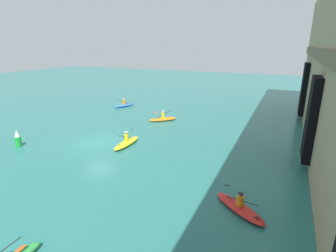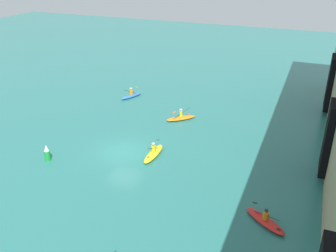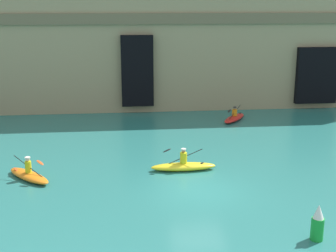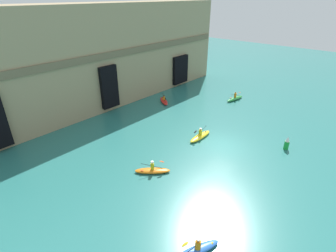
{
  "view_description": "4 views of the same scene",
  "coord_description": "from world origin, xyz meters",
  "px_view_note": "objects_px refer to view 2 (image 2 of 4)",
  "views": [
    {
      "loc": [
        15.91,
        13.69,
        7.66
      ],
      "look_at": [
        -1.58,
        5.66,
        1.66
      ],
      "focal_mm": 28.0,
      "sensor_mm": 36.0,
      "label": 1
    },
    {
      "loc": [
        23.69,
        13.62,
        15.12
      ],
      "look_at": [
        -1.26,
        3.5,
        2.43
      ],
      "focal_mm": 40.0,
      "sensor_mm": 36.0,
      "label": 2
    },
    {
      "loc": [
        -3.4,
        -19.36,
        8.29
      ],
      "look_at": [
        -0.67,
        6.86,
        1.19
      ],
      "focal_mm": 50.0,
      "sensor_mm": 36.0,
      "label": 3
    },
    {
      "loc": [
        -20.44,
        -10.75,
        13.54
      ],
      "look_at": [
        -2.01,
        5.62,
        1.04
      ],
      "focal_mm": 28.0,
      "sensor_mm": 36.0,
      "label": 4
    }
  ],
  "objects_px": {
    "kayak_blue": "(131,95)",
    "kayak_orange": "(181,118)",
    "kayak_yellow": "(154,153)",
    "marker_buoy": "(47,153)",
    "kayak_red": "(265,220)"
  },
  "relations": [
    {
      "from": "kayak_yellow",
      "to": "marker_buoy",
      "type": "xyz_separation_m",
      "value": [
        3.78,
        -7.5,
        0.39
      ]
    },
    {
      "from": "kayak_blue",
      "to": "marker_buoy",
      "type": "bearing_deg",
      "value": 23.42
    },
    {
      "from": "kayak_yellow",
      "to": "kayak_blue",
      "type": "bearing_deg",
      "value": 34.73
    },
    {
      "from": "kayak_red",
      "to": "kayak_orange",
      "type": "xyz_separation_m",
      "value": [
        -12.51,
        -10.11,
        0.01
      ]
    },
    {
      "from": "kayak_yellow",
      "to": "marker_buoy",
      "type": "distance_m",
      "value": 8.41
    },
    {
      "from": "kayak_blue",
      "to": "kayak_red",
      "type": "distance_m",
      "value": 23.83
    },
    {
      "from": "marker_buoy",
      "to": "kayak_blue",
      "type": "bearing_deg",
      "value": -178.91
    },
    {
      "from": "kayak_red",
      "to": "marker_buoy",
      "type": "height_order",
      "value": "marker_buoy"
    },
    {
      "from": "kayak_blue",
      "to": "kayak_yellow",
      "type": "distance_m",
      "value": 13.66
    },
    {
      "from": "kayak_red",
      "to": "kayak_orange",
      "type": "distance_m",
      "value": 16.08
    },
    {
      "from": "kayak_yellow",
      "to": "marker_buoy",
      "type": "bearing_deg",
      "value": 116.74
    },
    {
      "from": "kayak_blue",
      "to": "kayak_orange",
      "type": "bearing_deg",
      "value": 85.62
    },
    {
      "from": "kayak_orange",
      "to": "kayak_yellow",
      "type": "relative_size",
      "value": 0.83
    },
    {
      "from": "kayak_blue",
      "to": "marker_buoy",
      "type": "distance_m",
      "value": 15.01
    },
    {
      "from": "kayak_blue",
      "to": "marker_buoy",
      "type": "relative_size",
      "value": 2.16
    }
  ]
}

